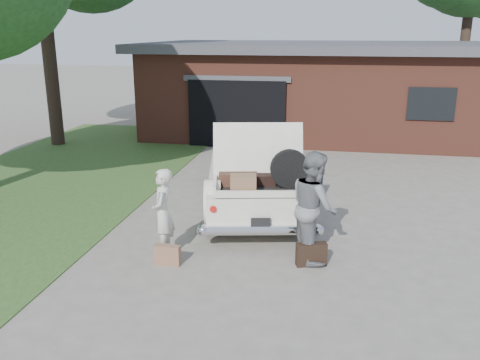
# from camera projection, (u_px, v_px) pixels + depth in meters

# --- Properties ---
(ground) EXTENTS (90.00, 90.00, 0.00)m
(ground) POSITION_uv_depth(u_px,v_px,m) (234.00, 248.00, 9.07)
(ground) COLOR gray
(ground) RESTS_ON ground
(grass_strip) EXTENTS (6.00, 16.00, 0.02)m
(grass_strip) POSITION_uv_depth(u_px,v_px,m) (45.00, 183.00, 12.87)
(grass_strip) COLOR #2D4C1E
(grass_strip) RESTS_ON ground
(house) EXTENTS (12.80, 7.80, 3.30)m
(house) POSITION_uv_depth(u_px,v_px,m) (318.00, 87.00, 19.23)
(house) COLOR brown
(house) RESTS_ON ground
(sedan) EXTENTS (2.97, 5.43, 2.09)m
(sedan) POSITION_uv_depth(u_px,v_px,m) (254.00, 172.00, 11.14)
(sedan) COLOR white
(sedan) RESTS_ON ground
(woman_left) EXTENTS (0.46, 0.62, 1.53)m
(woman_left) POSITION_uv_depth(u_px,v_px,m) (163.00, 213.00, 8.62)
(woman_left) COLOR beige
(woman_left) RESTS_ON ground
(woman_right) EXTENTS (0.99, 1.10, 1.87)m
(woman_right) POSITION_uv_depth(u_px,v_px,m) (314.00, 206.00, 8.43)
(woman_right) COLOR slate
(woman_right) RESTS_ON ground
(suitcase_left) EXTENTS (0.44, 0.15, 0.34)m
(suitcase_left) POSITION_uv_depth(u_px,v_px,m) (167.00, 255.00, 8.41)
(suitcase_left) COLOR #91644A
(suitcase_left) RESTS_ON ground
(suitcase_right) EXTENTS (0.53, 0.31, 0.39)m
(suitcase_right) POSITION_uv_depth(u_px,v_px,m) (311.00, 254.00, 8.37)
(suitcase_right) COLOR black
(suitcase_right) RESTS_ON ground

